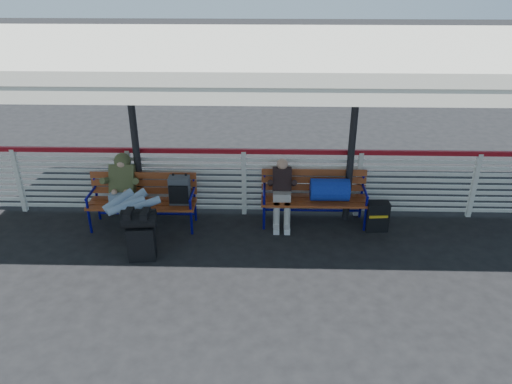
{
  "coord_description": "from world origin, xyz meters",
  "views": [
    {
      "loc": [
        0.42,
        -6.02,
        4.3
      ],
      "look_at": [
        0.24,
        1.0,
        0.87
      ],
      "focal_mm": 35.0,
      "sensor_mm": 36.0,
      "label": 1
    }
  ],
  "objects_px": {
    "bench_left": "(155,194)",
    "suitcase_side": "(377,216)",
    "traveler_man": "(128,197)",
    "luggage_stack": "(140,233)",
    "companion_person": "(282,192)",
    "bench_right": "(323,191)"
  },
  "relations": [
    {
      "from": "bench_left",
      "to": "suitcase_side",
      "type": "distance_m",
      "value": 3.75
    },
    {
      "from": "suitcase_side",
      "to": "bench_right",
      "type": "bearing_deg",
      "value": 161.58
    },
    {
      "from": "traveler_man",
      "to": "companion_person",
      "type": "relative_size",
      "value": 1.43
    },
    {
      "from": "luggage_stack",
      "to": "companion_person",
      "type": "distance_m",
      "value": 2.45
    },
    {
      "from": "bench_right",
      "to": "suitcase_side",
      "type": "xyz_separation_m",
      "value": [
        0.9,
        -0.22,
        -0.35
      ]
    },
    {
      "from": "bench_left",
      "to": "traveler_man",
      "type": "relative_size",
      "value": 1.1
    },
    {
      "from": "bench_left",
      "to": "suitcase_side",
      "type": "relative_size",
      "value": 3.47
    },
    {
      "from": "traveler_man",
      "to": "suitcase_side",
      "type": "relative_size",
      "value": 3.16
    },
    {
      "from": "traveler_man",
      "to": "companion_person",
      "type": "distance_m",
      "value": 2.54
    },
    {
      "from": "bench_left",
      "to": "traveler_man",
      "type": "xyz_separation_m",
      "value": [
        -0.36,
        -0.34,
        0.11
      ]
    },
    {
      "from": "suitcase_side",
      "to": "luggage_stack",
      "type": "bearing_deg",
      "value": -170.0
    },
    {
      "from": "traveler_man",
      "to": "bench_left",
      "type": "bearing_deg",
      "value": 43.41
    },
    {
      "from": "companion_person",
      "to": "suitcase_side",
      "type": "xyz_separation_m",
      "value": [
        1.6,
        -0.2,
        -0.34
      ]
    },
    {
      "from": "luggage_stack",
      "to": "traveler_man",
      "type": "xyz_separation_m",
      "value": [
        -0.35,
        0.69,
        0.25
      ]
    },
    {
      "from": "luggage_stack",
      "to": "traveler_man",
      "type": "distance_m",
      "value": 0.81
    },
    {
      "from": "companion_person",
      "to": "luggage_stack",
      "type": "bearing_deg",
      "value": -151.54
    },
    {
      "from": "luggage_stack",
      "to": "suitcase_side",
      "type": "bearing_deg",
      "value": 8.57
    },
    {
      "from": "luggage_stack",
      "to": "companion_person",
      "type": "bearing_deg",
      "value": 22.52
    },
    {
      "from": "traveler_man",
      "to": "luggage_stack",
      "type": "bearing_deg",
      "value": -63.3
    },
    {
      "from": "bench_right",
      "to": "traveler_man",
      "type": "bearing_deg",
      "value": -170.94
    },
    {
      "from": "bench_right",
      "to": "companion_person",
      "type": "xyz_separation_m",
      "value": [
        -0.7,
        -0.03,
        -0.02
      ]
    },
    {
      "from": "luggage_stack",
      "to": "traveler_man",
      "type": "height_order",
      "value": "traveler_man"
    }
  ]
}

